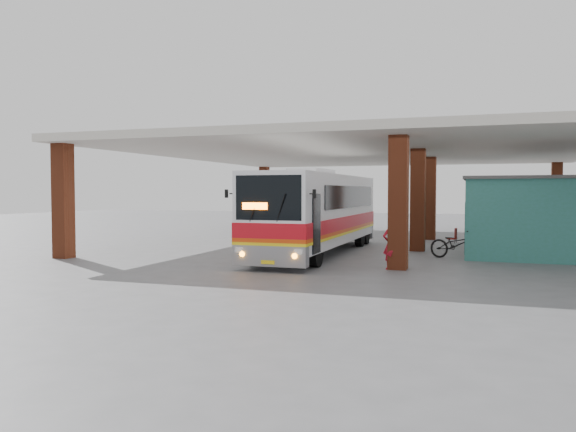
{
  "coord_description": "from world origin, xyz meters",
  "views": [
    {
      "loc": [
        5.51,
        -21.39,
        2.53
      ],
      "look_at": [
        -1.83,
        0.0,
        1.55
      ],
      "focal_mm": 35.0,
      "sensor_mm": 36.0,
      "label": 1
    }
  ],
  "objects_px": {
    "motorcycle": "(457,244)",
    "red_chair": "(454,236)",
    "pedestrian": "(392,244)",
    "coach_bus": "(318,212)"
  },
  "relations": [
    {
      "from": "motorcycle",
      "to": "red_chair",
      "type": "height_order",
      "value": "motorcycle"
    },
    {
      "from": "pedestrian",
      "to": "red_chair",
      "type": "distance_m",
      "value": 10.54
    },
    {
      "from": "pedestrian",
      "to": "coach_bus",
      "type": "bearing_deg",
      "value": -73.52
    },
    {
      "from": "coach_bus",
      "to": "motorcycle",
      "type": "xyz_separation_m",
      "value": [
        5.43,
        -0.12,
        -1.14
      ]
    },
    {
      "from": "coach_bus",
      "to": "red_chair",
      "type": "relative_size",
      "value": 15.77
    },
    {
      "from": "coach_bus",
      "to": "pedestrian",
      "type": "height_order",
      "value": "coach_bus"
    },
    {
      "from": "pedestrian",
      "to": "motorcycle",
      "type": "bearing_deg",
      "value": -144.4
    },
    {
      "from": "motorcycle",
      "to": "red_chair",
      "type": "bearing_deg",
      "value": 25.44
    },
    {
      "from": "coach_bus",
      "to": "red_chair",
      "type": "height_order",
      "value": "coach_bus"
    },
    {
      "from": "motorcycle",
      "to": "pedestrian",
      "type": "distance_m",
      "value": 4.09
    }
  ]
}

